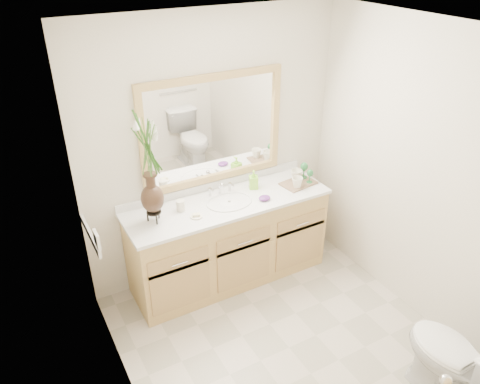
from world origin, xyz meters
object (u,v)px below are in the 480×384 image
toilet (456,362)px  soap_bottle (253,180)px  flower_vase (148,153)px  tray (298,183)px  tumbler (180,205)px

toilet → soap_bottle: soap_bottle is taller
flower_vase → soap_bottle: (0.99, 0.09, -0.53)m
toilet → tray: tray is taller
tumbler → soap_bottle: (0.74, 0.04, 0.03)m
flower_vase → soap_bottle: flower_vase is taller
toilet → soap_bottle: bearing=-79.3°
toilet → tumbler: 2.35m
toilet → flower_vase: bearing=-54.8°
flower_vase → tumbler: flower_vase is taller
tumbler → tray: bearing=-4.8°
flower_vase → tray: size_ratio=2.81×
toilet → tumbler: (-1.12, 2.00, 0.51)m
flower_vase → toilet: bearing=-54.8°
toilet → flower_vase: (-1.37, 1.94, 1.07)m
flower_vase → tray: bearing=-1.8°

